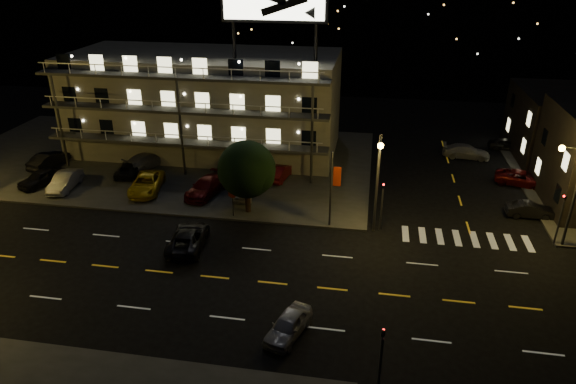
% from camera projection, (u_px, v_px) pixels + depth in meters
% --- Properties ---
extents(ground, '(140.00, 140.00, 0.00)m').
position_uv_depth(ground, '(243.00, 280.00, 34.50)').
color(ground, black).
rests_on(ground, ground).
extents(curb_nw, '(44.00, 24.00, 0.15)m').
position_uv_depth(curb_nw, '(161.00, 159.00, 54.43)').
color(curb_nw, '#333331').
rests_on(curb_nw, ground).
extents(motel, '(28.00, 13.80, 18.10)m').
position_uv_depth(motel, '(206.00, 102.00, 55.04)').
color(motel, gray).
rests_on(motel, ground).
extents(hill_backdrop, '(120.00, 25.00, 24.00)m').
position_uv_depth(hill_backdrop, '(303.00, 3.00, 91.84)').
color(hill_backdrop, black).
rests_on(hill_backdrop, ground).
extents(streetlight_nc, '(0.44, 1.92, 8.00)m').
position_uv_depth(streetlight_nc, '(378.00, 175.00, 38.19)').
color(streetlight_nc, '#2D2D30').
rests_on(streetlight_nc, ground).
extents(streetlight_ne, '(1.92, 0.44, 8.00)m').
position_uv_depth(streetlight_ne, '(572.00, 185.00, 36.45)').
color(streetlight_ne, '#2D2D30').
rests_on(streetlight_ne, ground).
extents(signal_nw, '(0.20, 0.27, 4.60)m').
position_uv_depth(signal_nw, '(382.00, 201.00, 39.63)').
color(signal_nw, '#2D2D30').
rests_on(signal_nw, ground).
extents(signal_sw, '(0.20, 0.27, 4.60)m').
position_uv_depth(signal_sw, '(381.00, 356.00, 24.47)').
color(signal_sw, '#2D2D30').
rests_on(signal_sw, ground).
extents(signal_ne, '(0.27, 0.20, 4.60)m').
position_uv_depth(signal_ne, '(561.00, 214.00, 37.67)').
color(signal_ne, '#2D2D30').
rests_on(signal_ne, ground).
extents(banner_north, '(0.83, 0.16, 6.40)m').
position_uv_depth(banner_north, '(332.00, 188.00, 39.77)').
color(banner_north, '#2D2D30').
rests_on(banner_north, ground).
extents(stop_sign, '(0.91, 0.11, 2.61)m').
position_uv_depth(stop_sign, '(233.00, 199.00, 41.87)').
color(stop_sign, '#2D2D30').
rests_on(stop_sign, ground).
extents(tree, '(4.93, 4.75, 6.21)m').
position_uv_depth(tree, '(246.00, 171.00, 41.75)').
color(tree, black).
rests_on(tree, curb_nw).
extents(lot_car_0, '(3.31, 4.69, 1.48)m').
position_uv_depth(lot_car_0, '(41.00, 178.00, 47.89)').
color(lot_car_0, black).
rests_on(lot_car_0, curb_nw).
extents(lot_car_1, '(2.07, 4.76, 1.52)m').
position_uv_depth(lot_car_1, '(65.00, 181.00, 47.13)').
color(lot_car_1, gray).
rests_on(lot_car_1, curb_nw).
extents(lot_car_2, '(3.39, 5.75, 1.50)m').
position_uv_depth(lot_car_2, '(146.00, 183.00, 46.65)').
color(lot_car_2, gold).
rests_on(lot_car_2, curb_nw).
extents(lot_car_3, '(3.25, 5.55, 1.51)m').
position_uv_depth(lot_car_3, '(206.00, 187.00, 46.00)').
color(lot_car_3, '#570C0D').
rests_on(lot_car_3, curb_nw).
extents(lot_car_4, '(2.79, 4.69, 1.50)m').
position_uv_depth(lot_car_4, '(242.00, 188.00, 45.77)').
color(lot_car_4, gray).
rests_on(lot_car_4, curb_nw).
extents(lot_car_5, '(2.31, 4.83, 1.53)m').
position_uv_depth(lot_car_5, '(49.00, 160.00, 51.88)').
color(lot_car_5, black).
rests_on(lot_car_5, curb_nw).
extents(lot_car_6, '(2.81, 4.68, 1.22)m').
position_uv_depth(lot_car_6, '(129.00, 169.00, 50.18)').
color(lot_car_6, black).
rests_on(lot_car_6, curb_nw).
extents(lot_car_7, '(3.97, 5.51, 1.48)m').
position_uv_depth(lot_car_7, '(147.00, 160.00, 51.92)').
color(lot_car_7, gray).
rests_on(lot_car_7, curb_nw).
extents(lot_car_8, '(2.97, 4.35, 1.37)m').
position_uv_depth(lot_car_8, '(231.00, 166.00, 50.49)').
color(lot_car_8, black).
rests_on(lot_car_8, curb_nw).
extents(lot_car_9, '(2.22, 4.51, 1.42)m').
position_uv_depth(lot_car_9, '(280.00, 172.00, 49.23)').
color(lot_car_9, '#570C0D').
rests_on(lot_car_9, curb_nw).
extents(side_car_0, '(3.86, 1.38, 1.27)m').
position_uv_depth(side_car_0, '(530.00, 210.00, 42.44)').
color(side_car_0, black).
rests_on(side_car_0, ground).
extents(side_car_1, '(5.33, 3.56, 1.36)m').
position_uv_depth(side_car_1, '(522.00, 178.00, 48.26)').
color(side_car_1, '#570C0D').
rests_on(side_car_1, ground).
extents(side_car_2, '(5.02, 2.41, 1.41)m').
position_uv_depth(side_car_2, '(466.00, 151.00, 54.65)').
color(side_car_2, gray).
rests_on(side_car_2, ground).
extents(side_car_3, '(3.89, 1.68, 1.31)m').
position_uv_depth(side_car_3, '(506.00, 144.00, 56.88)').
color(side_car_3, black).
rests_on(side_car_3, ground).
extents(road_car_east, '(2.71, 4.22, 1.34)m').
position_uv_depth(road_car_east, '(288.00, 325.00, 29.34)').
color(road_car_east, gray).
rests_on(road_car_east, ground).
extents(road_car_west, '(2.96, 5.51, 1.47)m').
position_uv_depth(road_car_west, '(188.00, 238.00, 38.11)').
color(road_car_west, black).
rests_on(road_car_west, ground).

